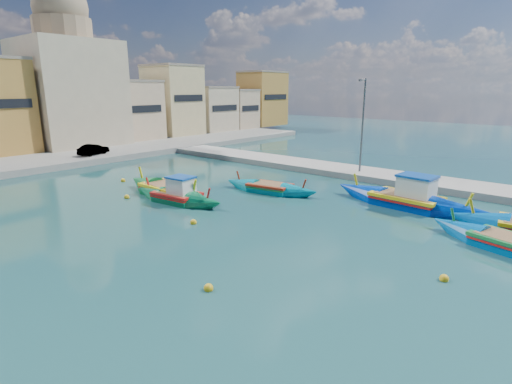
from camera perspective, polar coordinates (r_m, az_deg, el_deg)
ground at (r=17.27m, az=6.83°, el=-10.35°), size 160.00×160.00×0.00m
east_quay at (r=33.07m, az=24.29°, el=1.07°), size 4.00×70.00×0.50m
north_quay at (r=43.12m, az=-31.48°, el=3.17°), size 80.00×8.00×0.60m
north_townhouses at (r=51.83m, az=-27.86°, el=10.47°), size 83.20×7.87×10.19m
church_block at (r=53.73m, az=-25.23°, el=14.51°), size 10.00×10.00×19.10m
quay_street_lamp at (r=34.00m, az=14.93°, el=9.21°), size 1.18×0.16×8.00m
luzzu_turquoise_cabin at (r=26.83m, az=20.70°, el=-1.17°), size 3.10×10.32×3.26m
luzzu_blue_cabin at (r=26.69m, az=-11.17°, el=-0.72°), size 2.73×7.72×2.68m
luzzu_cyan_mid at (r=28.71m, az=1.97°, el=0.44°), size 2.98×7.68×2.21m
luzzu_green at (r=28.59m, az=-12.67°, el=0.16°), size 2.50×8.78×2.74m
luzzu_blue_south at (r=21.89m, az=32.59°, el=-6.49°), size 3.95×8.20×2.31m
mooring_buoys at (r=22.06m, az=-6.63°, el=-4.47°), size 24.04×25.07×0.36m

